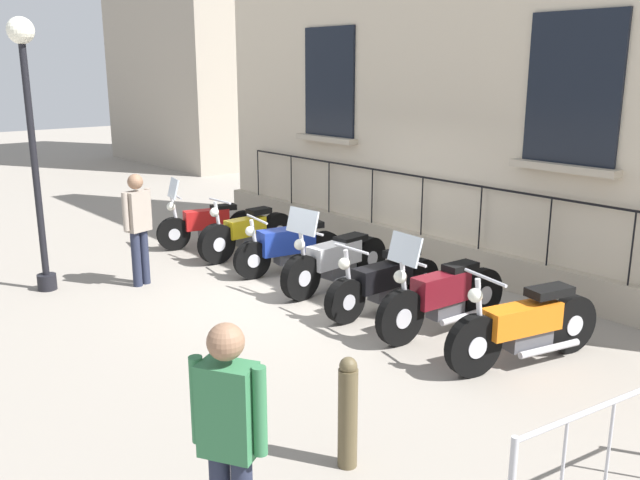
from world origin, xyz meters
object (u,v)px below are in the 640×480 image
motorcycle_black (385,283)px  lamppost (30,124)px  motorcycle_blue (289,247)px  motorcycle_red (208,224)px  bollard (348,412)px  pedestrian_walking (229,436)px  motorcycle_white (336,261)px  motorcycle_yellow (247,234)px  motorcycle_orange (524,327)px  pedestrian_standing (138,223)px  crowd_barrier (629,449)px  motorcycle_maroon (442,297)px

motorcycle_black → lamppost: bearing=-50.3°
motorcycle_black → motorcycle_blue: bearing=-91.9°
motorcycle_red → motorcycle_blue: motorcycle_red is taller
bollard → pedestrian_walking: size_ratio=0.56×
motorcycle_white → lamppost: 4.83m
bollard → motorcycle_red: bearing=-112.3°
motorcycle_red → motorcycle_yellow: motorcycle_red is taller
motorcycle_white → motorcycle_orange: size_ratio=1.03×
motorcycle_blue → pedestrian_walking: pedestrian_walking is taller
motorcycle_red → pedestrian_standing: pedestrian_standing is taller
crowd_barrier → motorcycle_yellow: bearing=-103.8°
motorcycle_blue → motorcycle_maroon: motorcycle_maroon is taller
lamppost → pedestrian_walking: (1.09, 6.81, -1.47)m
motorcycle_red → motorcycle_black: (-0.06, 4.58, -0.03)m
bollard → motorcycle_blue: bearing=-122.6°
motorcycle_yellow → pedestrian_walking: 7.82m
lamppost → motorcycle_yellow: bearing=172.9°
motorcycle_blue → motorcycle_maroon: size_ratio=0.89×
motorcycle_black → motorcycle_maroon: (0.01, 1.02, 0.07)m
bollard → motorcycle_white: bearing=-130.2°
motorcycle_black → motorcycle_orange: bearing=89.0°
motorcycle_orange → bollard: bearing=4.4°
motorcycle_maroon → motorcycle_blue: bearing=-91.4°
bollard → pedestrian_walking: (1.42, 0.42, 0.51)m
motorcycle_maroon → bollard: (2.93, 1.44, 0.04)m
motorcycle_maroon → crowd_barrier: (1.80, 3.26, 0.10)m
motorcycle_maroon → bollard: 3.26m
bollard → lamppost: bearing=-87.1°
lamppost → motorcycle_red: bearing=-168.7°
motorcycle_orange → crowd_barrier: 2.71m
motorcycle_yellow → lamppost: 3.98m
motorcycle_white → motorcycle_black: (0.12, 1.15, -0.04)m
motorcycle_red → motorcycle_yellow: size_ratio=0.96×
motorcycle_red → lamppost: size_ratio=0.49×
pedestrian_standing → motorcycle_white: bearing=136.3°
motorcycle_white → crowd_barrier: 5.77m
bollard → motorcycle_yellow: bearing=-117.1°
motorcycle_black → pedestrian_standing: 3.87m
motorcycle_white → pedestrian_standing: pedestrian_standing is taller
motorcycle_orange → bollard: (2.90, 0.22, 0.06)m
motorcycle_red → bollard: size_ratio=1.96×
motorcycle_red → motorcycle_black: 4.58m
lamppost → pedestrian_standing: size_ratio=2.28×
motorcycle_red → crowd_barrier: size_ratio=0.78×
motorcycle_yellow → pedestrian_walking: (4.47, 6.39, 0.60)m
motorcycle_yellow → motorcycle_orange: (0.15, 5.75, 0.02)m
motorcycle_orange → motorcycle_black: bearing=-91.0°
bollard → motorcycle_maroon: bearing=-153.8°
motorcycle_yellow → motorcycle_maroon: (0.12, 4.53, 0.05)m
motorcycle_black → motorcycle_yellow: bearing=-91.8°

